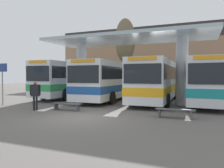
{
  "coord_description": "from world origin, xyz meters",
  "views": [
    {
      "loc": [
        5.63,
        -9.66,
        2.09
      ],
      "look_at": [
        0.0,
        3.96,
        1.6
      ],
      "focal_mm": 35.0,
      "sensor_mm": 36.0,
      "label": 1
    }
  ],
  "objects": [
    {
      "name": "info_sign_platform",
      "position": [
        -7.96,
        2.08,
        2.18
      ],
      "size": [
        0.9,
        0.09,
        3.06
      ],
      "color": "gray",
      "rests_on": "ground_plane"
    },
    {
      "name": "waiting_bench_mid_platform",
      "position": [
        -2.09,
        1.68,
        0.35
      ],
      "size": [
        1.97,
        0.44,
        0.46
      ],
      "color": "#4C5156",
      "rests_on": "ground_plane"
    },
    {
      "name": "pedestrian_waiting",
      "position": [
        -3.97,
        1.03,
        1.11
      ],
      "size": [
        0.65,
        0.44,
        1.81
      ],
      "rotation": [
        0.0,
        0.0,
        0.44
      ],
      "color": "black",
      "rests_on": "ground_plane"
    },
    {
      "name": "ground_plane",
      "position": [
        0.0,
        0.0,
        0.0
      ],
      "size": [
        100.0,
        100.0,
        0.0
      ],
      "primitive_type": "plane",
      "color": "#605B56"
    },
    {
      "name": "waiting_bench_near_pillar",
      "position": [
        4.39,
        1.68,
        0.35
      ],
      "size": [
        1.93,
        0.44,
        0.46
      ],
      "color": "#4C5156",
      "rests_on": "ground_plane"
    },
    {
      "name": "transit_bus_right_bay",
      "position": [
        2.16,
        8.56,
        1.85
      ],
      "size": [
        2.94,
        10.84,
        3.34
      ],
      "rotation": [
        0.0,
        0.0,
        3.16
      ],
      "color": "silver",
      "rests_on": "ground_plane"
    },
    {
      "name": "transit_bus_far_right_bay",
      "position": [
        6.25,
        9.37,
        1.84
      ],
      "size": [
        3.06,
        12.05,
        3.3
      ],
      "rotation": [
        0.0,
        0.0,
        3.11
      ],
      "color": "silver",
      "rests_on": "ground_plane"
    },
    {
      "name": "transit_bus_left_bay",
      "position": [
        -6.59,
        9.79,
        1.91
      ],
      "size": [
        2.82,
        11.45,
        3.42
      ],
      "rotation": [
        0.0,
        0.0,
        3.16
      ],
      "color": "silver",
      "rests_on": "ground_plane"
    },
    {
      "name": "station_canopy",
      "position": [
        0.0,
        7.2,
        4.32
      ],
      "size": [
        13.5,
        5.03,
        5.3
      ],
      "color": "silver",
      "rests_on": "ground_plane"
    },
    {
      "name": "townhouse_backdrop",
      "position": [
        0.0,
        27.86,
        6.27
      ],
      "size": [
        40.0,
        0.58,
        10.83
      ],
      "color": "#9E7A5B",
      "rests_on": "ground_plane"
    },
    {
      "name": "poplar_tree_behind_left",
      "position": [
        -4.36,
        19.32,
        7.07
      ],
      "size": [
        2.79,
        2.79,
        10.22
      ],
      "color": "brown",
      "rests_on": "ground_plane"
    },
    {
      "name": "transit_bus_center_bay",
      "position": [
        -2.06,
        9.04,
        1.84
      ],
      "size": [
        3.11,
        11.68,
        3.31
      ],
      "rotation": [
        0.0,
        0.0,
        3.17
      ],
      "color": "white",
      "rests_on": "ground_plane"
    }
  ]
}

